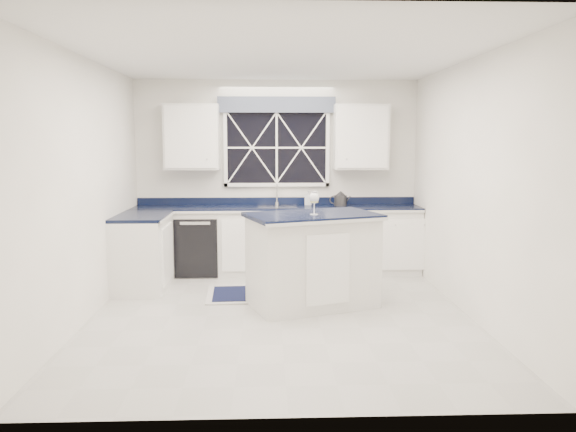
{
  "coord_description": "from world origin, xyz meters",
  "views": [
    {
      "loc": [
        -0.13,
        -5.8,
        1.85
      ],
      "look_at": [
        0.09,
        0.4,
        1.02
      ],
      "focal_mm": 35.0,
      "sensor_mm": 36.0,
      "label": 1
    }
  ],
  "objects_px": {
    "faucet": "(277,194)",
    "dishwasher": "(199,245)",
    "wine_glass": "(314,199)",
    "soap_bottle": "(308,198)",
    "island": "(312,260)",
    "kettle": "(340,199)"
  },
  "relations": [
    {
      "from": "wine_glass",
      "to": "soap_bottle",
      "type": "distance_m",
      "value": 1.88
    },
    {
      "from": "island",
      "to": "soap_bottle",
      "type": "bearing_deg",
      "value": 67.9
    },
    {
      "from": "wine_glass",
      "to": "soap_bottle",
      "type": "xyz_separation_m",
      "value": [
        0.07,
        1.87,
        -0.18
      ]
    },
    {
      "from": "kettle",
      "to": "dishwasher",
      "type": "bearing_deg",
      "value": -172.49
    },
    {
      "from": "island",
      "to": "wine_glass",
      "type": "bearing_deg",
      "value": -104.09
    },
    {
      "from": "wine_glass",
      "to": "soap_bottle",
      "type": "relative_size",
      "value": 1.25
    },
    {
      "from": "dishwasher",
      "to": "island",
      "type": "relative_size",
      "value": 0.51
    },
    {
      "from": "faucet",
      "to": "kettle",
      "type": "height_order",
      "value": "faucet"
    },
    {
      "from": "faucet",
      "to": "island",
      "type": "bearing_deg",
      "value": -78.42
    },
    {
      "from": "faucet",
      "to": "wine_glass",
      "type": "bearing_deg",
      "value": -78.69
    },
    {
      "from": "island",
      "to": "soap_bottle",
      "type": "distance_m",
      "value": 1.86
    },
    {
      "from": "dishwasher",
      "to": "kettle",
      "type": "xyz_separation_m",
      "value": [
        1.99,
        0.05,
        0.63
      ]
    },
    {
      "from": "faucet",
      "to": "wine_glass",
      "type": "xyz_separation_m",
      "value": [
        0.38,
        -1.88,
        0.13
      ]
    },
    {
      "from": "soap_bottle",
      "to": "kettle",
      "type": "bearing_deg",
      "value": -17.19
    },
    {
      "from": "faucet",
      "to": "wine_glass",
      "type": "relative_size",
      "value": 1.18
    },
    {
      "from": "faucet",
      "to": "dishwasher",
      "type": "bearing_deg",
      "value": -169.98
    },
    {
      "from": "kettle",
      "to": "wine_glass",
      "type": "bearing_deg",
      "value": -100.39
    },
    {
      "from": "dishwasher",
      "to": "kettle",
      "type": "bearing_deg",
      "value": 1.42
    },
    {
      "from": "soap_bottle",
      "to": "faucet",
      "type": "bearing_deg",
      "value": 178.76
    },
    {
      "from": "island",
      "to": "soap_bottle",
      "type": "relative_size",
      "value": 7.8
    },
    {
      "from": "kettle",
      "to": "wine_glass",
      "type": "relative_size",
      "value": 1.16
    },
    {
      "from": "kettle",
      "to": "soap_bottle",
      "type": "bearing_deg",
      "value": 168.9
    }
  ]
}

